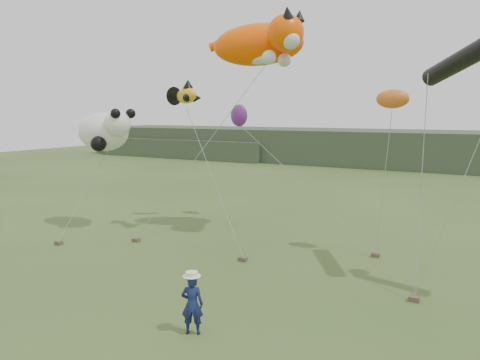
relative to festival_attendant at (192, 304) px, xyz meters
The scene contains 8 objects.
ground 1.91m from the festival_attendant, 128.76° to the left, with size 120.00×120.00×0.00m, color #385123.
headland 46.23m from the festival_attendant, 95.20° to the left, with size 90.00×13.00×4.00m.
festival_attendant is the anchor object (origin of this frame).
sandbag_anchors 6.82m from the festival_attendant, 111.49° to the left, with size 15.79×5.63×0.17m.
cat_kite 14.18m from the festival_attendant, 106.89° to the left, with size 5.97×3.85×2.55m.
fish_kite 12.95m from the festival_attendant, 127.80° to the left, with size 2.53×1.67×1.24m.
panda_kite 14.12m from the festival_attendant, 144.64° to the left, with size 3.55×2.29×2.20m.
misc_kites 12.92m from the festival_attendant, 97.94° to the left, with size 10.26×3.96×1.73m.
Camera 1 is at (8.25, -11.33, 6.06)m, focal length 35.00 mm.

